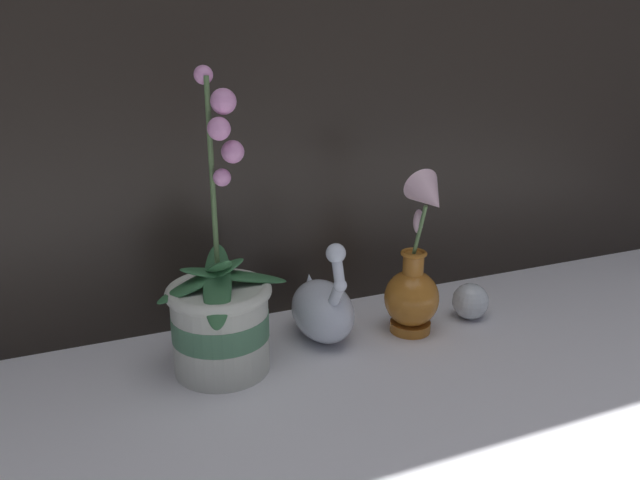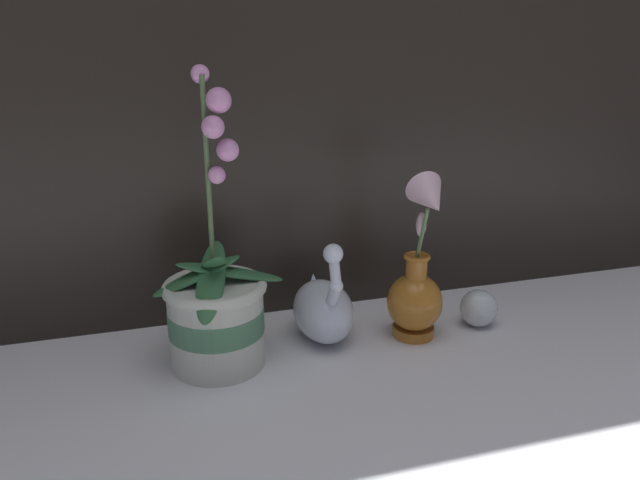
{
  "view_description": "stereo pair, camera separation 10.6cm",
  "coord_description": "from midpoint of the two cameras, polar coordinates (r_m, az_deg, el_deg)",
  "views": [
    {
      "loc": [
        -0.42,
        -0.79,
        0.53
      ],
      "look_at": [
        -0.04,
        0.14,
        0.19
      ],
      "focal_mm": 35.0,
      "sensor_mm": 36.0,
      "label": 1
    },
    {
      "loc": [
        -0.32,
        -0.83,
        0.53
      ],
      "look_at": [
        -0.04,
        0.14,
        0.19
      ],
      "focal_mm": 35.0,
      "sensor_mm": 36.0,
      "label": 2
    }
  ],
  "objects": [
    {
      "name": "ground_plane",
      "position": [
        1.04,
        7.27,
        -12.37
      ],
      "size": [
        2.8,
        2.8,
        0.0
      ],
      "primitive_type": "plane",
      "color": "white"
    },
    {
      "name": "orchid_potted_plant",
      "position": [
        1.03,
        -6.56,
        -6.45
      ],
      "size": [
        0.22,
        0.23,
        0.49
      ],
      "color": "beige",
      "rests_on": "ground_plane"
    },
    {
      "name": "swan_figurine",
      "position": [
        1.13,
        2.98,
        -6.23
      ],
      "size": [
        0.11,
        0.18,
        0.2
      ],
      "color": "silver",
      "rests_on": "ground_plane"
    },
    {
      "name": "blue_vase",
      "position": [
        1.13,
        11.59,
        -4.05
      ],
      "size": [
        0.1,
        0.13,
        0.31
      ],
      "color": "#B26B23",
      "rests_on": "ground_plane"
    },
    {
      "name": "glass_sphere",
      "position": [
        1.23,
        16.74,
        -6.03
      ],
      "size": [
        0.07,
        0.07,
        0.07
      ],
      "color": "silver",
      "rests_on": "ground_plane"
    }
  ]
}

